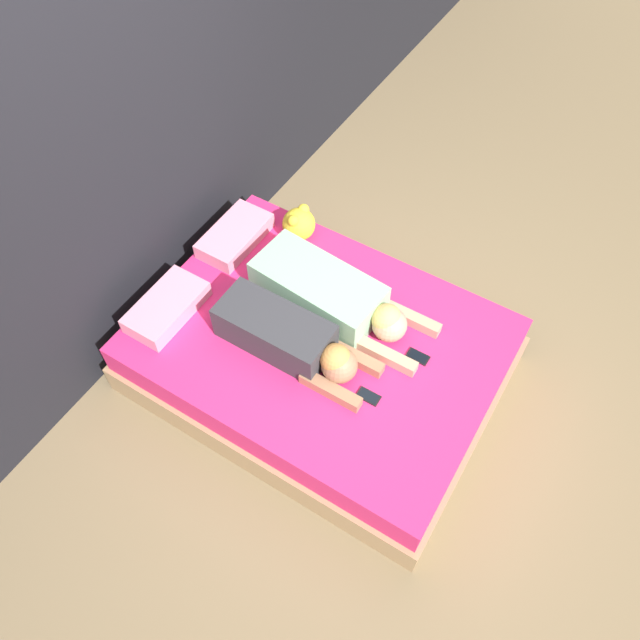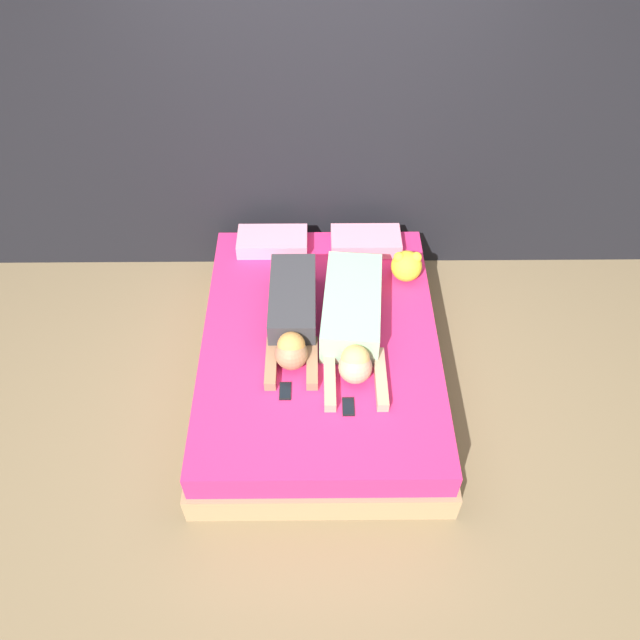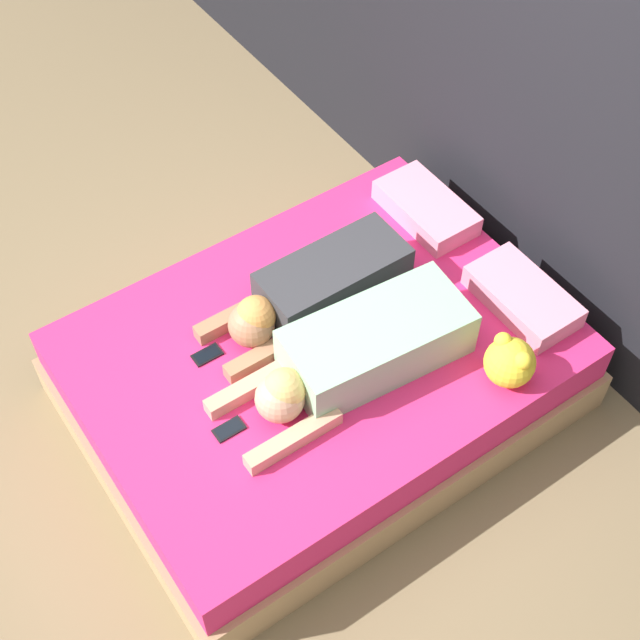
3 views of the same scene
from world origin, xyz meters
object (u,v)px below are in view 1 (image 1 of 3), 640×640
object	(u,v)px
bed	(320,355)
pillow_head_right	(235,236)
plush_toy	(299,224)
pillow_head_left	(167,307)
cell_phone_left	(369,396)
cell_phone_right	(418,357)
person_right	(333,296)
person_left	(292,339)

from	to	relation	value
bed	pillow_head_right	distance (m)	0.98
bed	pillow_head_right	size ratio (longest dim) A/B	4.16
plush_toy	pillow_head_left	bearing A→B (deg)	160.91
pillow_head_left	cell_phone_left	size ratio (longest dim) A/B	4.00
pillow_head_left	cell_phone_right	bearing A→B (deg)	-70.46
pillow_head_left	plush_toy	size ratio (longest dim) A/B	2.25
pillow_head_right	pillow_head_left	bearing A→B (deg)	180.00
cell_phone_left	pillow_head_right	bearing A→B (deg)	66.99
person_right	cell_phone_left	distance (m)	0.66
cell_phone_right	plush_toy	distance (m)	1.20
bed	cell_phone_left	world-z (taller)	cell_phone_left
bed	pillow_head_left	world-z (taller)	pillow_head_left
pillow_head_right	person_left	distance (m)	0.96
person_right	plush_toy	xyz separation A→B (m)	(0.40, 0.50, 0.00)
person_right	cell_phone_right	size ratio (longest dim) A/B	8.99
pillow_head_left	bed	bearing A→B (deg)	-68.33
pillow_head_left	person_left	xyz separation A→B (m)	(0.17, -0.80, 0.06)
person_right	plush_toy	distance (m)	0.64
pillow_head_right	person_left	size ratio (longest dim) A/B	0.53
pillow_head_right	person_right	xyz separation A→B (m)	(-0.14, -0.83, 0.06)
plush_toy	person_left	bearing A→B (deg)	-149.70
person_left	cell_phone_right	world-z (taller)	person_left
pillow_head_left	plush_toy	distance (m)	1.02
pillow_head_right	person_left	world-z (taller)	person_left
person_left	plush_toy	distance (m)	0.92
person_left	cell_phone_left	bearing A→B (deg)	-93.88
cell_phone_left	person_right	bearing A→B (deg)	49.03
person_right	pillow_head_right	bearing A→B (deg)	80.77
cell_phone_left	plush_toy	distance (m)	1.30
person_right	cell_phone_right	distance (m)	0.62
person_left	cell_phone_right	size ratio (longest dim) A/B	7.60
plush_toy	cell_phone_right	bearing A→B (deg)	-112.01
bed	person_left	bearing A→B (deg)	156.05
pillow_head_right	plush_toy	size ratio (longest dim) A/B	2.25
bed	cell_phone_left	xyz separation A→B (m)	(-0.22, -0.45, 0.23)
pillow_head_left	person_right	distance (m)	1.01
person_left	bed	bearing A→B (deg)	-23.95
cell_phone_left	cell_phone_right	world-z (taller)	same
plush_toy	person_right	bearing A→B (deg)	-128.67
pillow_head_left	person_right	bearing A→B (deg)	-56.11
person_left	plush_toy	bearing A→B (deg)	30.30
person_left	cell_phone_right	bearing A→B (deg)	-62.03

